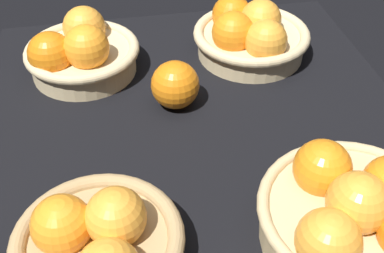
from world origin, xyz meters
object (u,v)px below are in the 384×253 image
loose_orange_front_gap (175,85)px  basket_near_right (250,35)px  basket_far_left (98,243)px  basket_near_left (357,216)px  basket_far_right (80,52)px

loose_orange_front_gap → basket_near_right: bearing=-51.7°
basket_far_left → basket_near_left: 32.08cm
basket_far_right → basket_near_left: (-45.81, -33.59, 0.46)cm
basket_far_right → basket_near_right: 32.57cm
loose_orange_front_gap → basket_far_left: bearing=154.9°
basket_far_left → loose_orange_front_gap: basket_far_left is taller
basket_near_left → basket_far_left: bearing=86.0°
basket_near_right → loose_orange_front_gap: (-13.24, 16.77, -0.32)cm
basket_far_left → basket_far_right: size_ratio=0.99×
basket_far_right → basket_near_right: basket_far_right is taller
basket_near_left → loose_orange_front_gap: 37.17cm
basket_near_left → loose_orange_front_gap: basket_near_left is taller
basket_near_left → loose_orange_front_gap: bearing=28.6°
basket_far_right → basket_near_right: bearing=-89.9°
basket_far_left → basket_near_left: basket_near_left is taller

